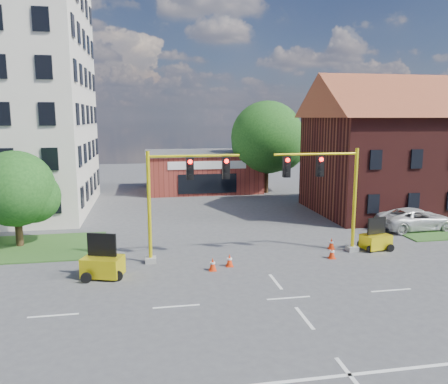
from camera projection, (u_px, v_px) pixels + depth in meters
The scene contains 15 objects.
ground at pixel (289, 298), 19.48m from camera, with size 120.00×120.00×0.00m, color #464649.
lane_markings at pixel (314, 330), 16.57m from camera, with size 60.00×36.00×0.01m, color white, non-canonical shape.
brick_shop at pixel (202, 171), 48.21m from camera, with size 12.40×8.40×4.30m.
townhouse_row at pixel (433, 142), 37.13m from camera, with size 21.00×11.00×11.50m.
tree_large at pixel (270, 140), 46.00m from camera, with size 8.00×7.61×9.71m.
tree_nw_front at pixel (20, 191), 26.77m from camera, with size 4.90×4.66×6.00m.
signal_mast_west at pixel (179, 192), 23.89m from camera, with size 5.30×0.60×6.20m.
signal_mast_east at pixel (329, 188), 25.40m from camera, with size 5.30×0.60×6.20m.
trailer_west at pixel (103, 264), 21.91m from camera, with size 2.22×1.82×2.18m.
trailer_east at pixel (376, 240), 26.58m from camera, with size 1.88×1.46×1.90m.
cone_a at pixel (230, 260), 23.58m from camera, with size 0.40×0.40×0.70m.
cone_b at pixel (213, 264), 22.93m from camera, with size 0.40×0.40×0.70m.
cone_c at pixel (332, 253), 24.91m from camera, with size 0.40×0.40×0.70m.
cone_d at pixel (331, 243), 26.74m from camera, with size 0.40×0.40×0.70m.
pickup_white at pixel (416, 219), 31.30m from camera, with size 2.57×5.57×1.55m, color silver.
Camera 1 is at (-6.08, -17.61, 7.96)m, focal length 35.00 mm.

